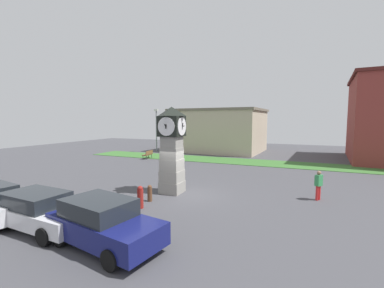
{
  "coord_description": "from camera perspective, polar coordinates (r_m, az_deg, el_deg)",
  "views": [
    {
      "loc": [
        6.21,
        -13.15,
        4.29
      ],
      "look_at": [
        -0.29,
        2.02,
        2.74
      ],
      "focal_mm": 24.0,
      "sensor_mm": 36.0,
      "label": 1
    }
  ],
  "objects": [
    {
      "name": "pedestrian_near_bench",
      "position": [
        15.42,
        26.3,
        -7.89
      ],
      "size": [
        0.42,
        0.47,
        1.59
      ],
      "color": "red",
      "rests_on": "ground_plane"
    },
    {
      "name": "car_by_building",
      "position": [
        9.61,
        -19.07,
        -16.18
      ],
      "size": [
        4.44,
        2.51,
        1.6
      ],
      "color": "navy",
      "rests_on": "ground_plane"
    },
    {
      "name": "clock_tower",
      "position": [
        15.0,
        -4.51,
        -0.88
      ],
      "size": [
        1.6,
        1.71,
        5.05
      ],
      "color": "gray",
      "rests_on": "ground_plane"
    },
    {
      "name": "street_lamp_near_road",
      "position": [
        34.18,
        -7.92,
        3.72
      ],
      "size": [
        0.5,
        0.24,
        5.69
      ],
      "color": "slate",
      "rests_on": "ground_plane"
    },
    {
      "name": "bench",
      "position": [
        28.86,
        -9.74,
        -2.2
      ],
      "size": [
        0.68,
        1.64,
        0.9
      ],
      "color": "brown",
      "rests_on": "ground_plane"
    },
    {
      "name": "bollard_mid_row",
      "position": [
        12.98,
        -11.42,
        -11.45
      ],
      "size": [
        0.29,
        0.29,
        1.1
      ],
      "color": "maroon",
      "rests_on": "ground_plane"
    },
    {
      "name": "bollard_near_tower",
      "position": [
        13.96,
        -9.37,
        -10.69
      ],
      "size": [
        0.25,
        0.25,
        0.88
      ],
      "color": "brown",
      "rests_on": "ground_plane"
    },
    {
      "name": "grass_verge_far",
      "position": [
        26.47,
        17.42,
        -4.15
      ],
      "size": [
        42.06,
        4.04,
        0.04
      ],
      "primitive_type": "cube",
      "color": "#386B2D",
      "rests_on": "ground_plane"
    },
    {
      "name": "warehouse_blue_far",
      "position": [
        35.53,
        6.01,
        3.07
      ],
      "size": [
        12.18,
        9.82,
        5.74
      ],
      "color": "#B7A88E",
      "rests_on": "ground_plane"
    },
    {
      "name": "car_near_tower",
      "position": [
        12.04,
        -30.72,
        -12.55
      ],
      "size": [
        4.48,
        2.07,
        1.45
      ],
      "color": "silver",
      "rests_on": "ground_plane"
    },
    {
      "name": "ground_plane",
      "position": [
        15.17,
        -2.03,
        -11.07
      ],
      "size": [
        70.1,
        70.1,
        0.0
      ],
      "primitive_type": "plane",
      "color": "#424247"
    }
  ]
}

